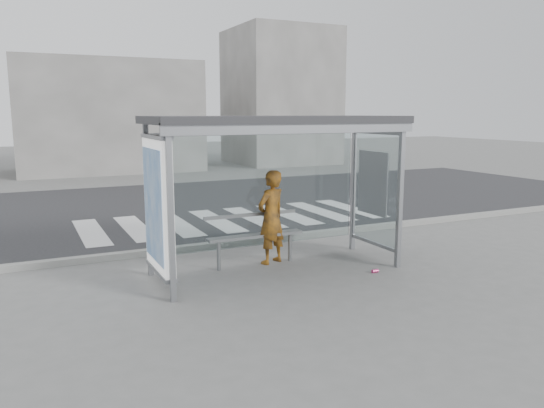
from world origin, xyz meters
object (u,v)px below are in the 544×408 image
Objects in this scene: person at (271,217)px; soda_can at (375,271)px; bench at (255,235)px; bus_shelter at (255,155)px.

person is 14.95× the size of soda_can.
soda_can is at bearing -38.44° from bench.
person is (0.49, 0.43, -1.14)m from bus_shelter.
bus_shelter reaches higher than bench.
person is at bearing -0.67° from bench.
bench is at bearing -23.33° from person.
person is at bearing 135.51° from soda_can.
soda_can is (1.65, -1.31, -0.51)m from bench.
soda_can is at bearing -25.55° from bus_shelter.
person is 2.03m from soda_can.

